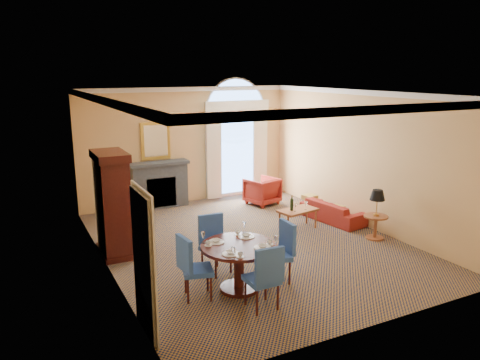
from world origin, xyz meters
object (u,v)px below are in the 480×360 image
dining_table (239,257)px  coffee_table (298,211)px  side_table (377,208)px  armoire (113,206)px  sofa (333,211)px  armchair (262,191)px

dining_table → coffee_table: 3.46m
dining_table → side_table: 3.91m
armoire → sofa: 5.33m
armchair → side_table: (0.87, -3.54, 0.33)m
dining_table → coffee_table: (2.66, 2.21, -0.16)m
armchair → dining_table: bearing=40.3°
armoire → coffee_table: (4.17, -0.38, -0.58)m
dining_table → side_table: side_table is taller
armchair → side_table: size_ratio=0.75×
dining_table → armchair: bearing=56.2°
coffee_table → sofa: bearing=-5.6°
armchair → coffee_table: 2.21m
dining_table → coffee_table: bearing=39.8°
armoire → coffee_table: armoire is taller
coffee_table → side_table: (1.15, -1.35, 0.27)m
dining_table → side_table: size_ratio=1.18×
coffee_table → side_table: bearing=-59.6°
coffee_table → side_table: 1.80m
armoire → side_table: bearing=-18.0°
armoire → sofa: size_ratio=1.24×
armchair → side_table: side_table is taller
side_table → dining_table: bearing=-167.3°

